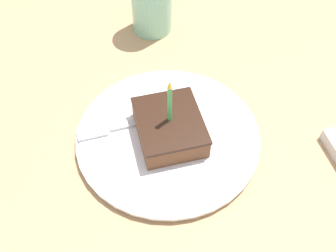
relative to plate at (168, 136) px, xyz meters
The scene contains 4 objects.
ground_plane 0.03m from the plate, 137.75° to the right, with size 2.40×2.40×0.04m.
plate is the anchor object (origin of this frame).
cake_slice 0.03m from the plate, 57.45° to the right, with size 0.09×0.11×0.11m.
fork 0.06m from the plate, 150.45° to the left, with size 0.19×0.03×0.00m.
Camera 1 is at (-0.07, -0.34, 0.49)m, focal length 42.00 mm.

